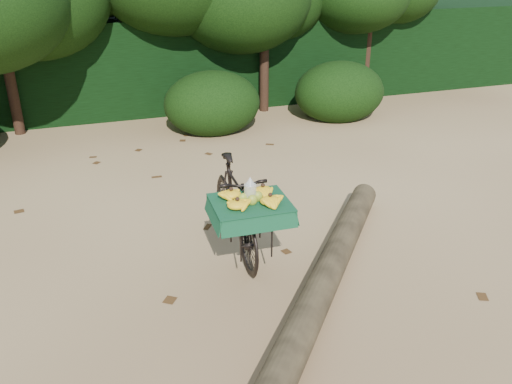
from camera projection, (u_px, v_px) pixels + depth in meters
name	position (u px, v px, depth m)	size (l,w,h in m)	color
ground	(178.00, 268.00, 5.67)	(80.00, 80.00, 0.00)	tan
vendor_bicycle	(236.00, 207.00, 5.79)	(0.76, 1.78, 1.03)	black
fallen_log	(326.00, 277.00, 5.25)	(0.29, 0.29, 4.07)	brown
hedge_backdrop	(113.00, 64.00, 10.71)	(26.00, 1.80, 1.80)	black
tree_row	(71.00, 12.00, 9.37)	(14.50, 2.00, 4.00)	black
bush_clumps	(156.00, 111.00, 9.32)	(8.80, 1.70, 0.90)	black
leaf_litter	(167.00, 238.00, 6.23)	(7.00, 7.30, 0.01)	#452B12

